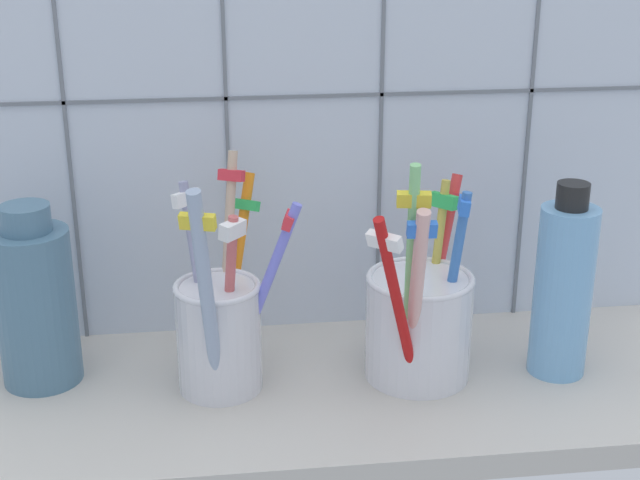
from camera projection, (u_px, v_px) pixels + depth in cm
name	position (u px, v px, depth cm)	size (l,w,h in cm)	color
counter_slab	(321.00, 396.00, 72.73)	(64.00, 22.00, 2.00)	#BCB7AD
tile_wall_back	(303.00, 95.00, 76.15)	(64.00, 2.20, 45.00)	silver
toothbrush_cup_left	(220.00, 325.00, 70.27)	(9.78, 13.63, 18.05)	silver
toothbrush_cup_right	(419.00, 319.00, 72.03)	(10.08, 13.59, 19.07)	silver
ceramic_vase	(35.00, 302.00, 70.91)	(6.13, 6.13, 14.55)	slate
soap_bottle	(565.00, 290.00, 71.61)	(4.55, 4.55, 15.85)	#72ACDC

